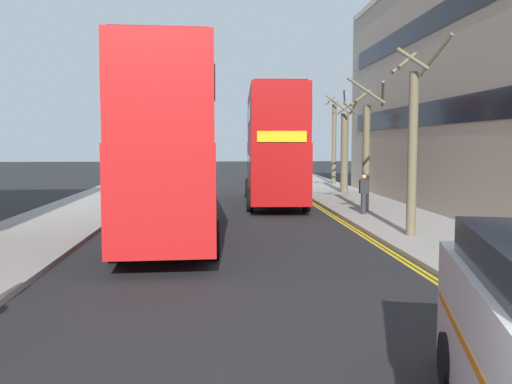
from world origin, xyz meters
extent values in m
cube|color=#9E9991|center=(6.50, 16.00, 0.07)|extent=(4.00, 80.00, 0.14)
cube|color=#9E9991|center=(-6.50, 16.00, 0.07)|extent=(4.00, 80.00, 0.14)
cube|color=yellow|center=(4.40, 14.00, 0.00)|extent=(0.10, 56.00, 0.01)
cube|color=yellow|center=(4.24, 14.00, 0.00)|extent=(0.10, 56.00, 0.01)
cube|color=red|center=(-2.01, 14.68, 1.74)|extent=(3.02, 10.91, 2.60)
cube|color=red|center=(-2.01, 14.68, 4.29)|extent=(2.96, 10.69, 2.50)
cube|color=black|center=(-2.01, 14.68, 2.04)|extent=(3.03, 10.48, 0.84)
cube|color=black|center=(-2.01, 14.68, 4.39)|extent=(3.01, 10.26, 0.80)
cube|color=yellow|center=(-2.27, 20.05, 3.29)|extent=(2.00, 0.16, 0.44)
cube|color=maroon|center=(-2.01, 14.68, 5.59)|extent=(2.72, 9.82, 0.10)
cylinder|color=black|center=(-3.42, 17.96, 0.52)|extent=(0.35, 1.05, 1.04)
cylinder|color=black|center=(-0.92, 18.08, 0.52)|extent=(0.35, 1.05, 1.04)
cylinder|color=black|center=(-3.10, 11.27, 0.52)|extent=(0.35, 1.05, 1.04)
cylinder|color=black|center=(-0.60, 11.40, 0.52)|extent=(0.35, 1.05, 1.04)
cube|color=#B20F0F|center=(2.36, 24.86, 1.74)|extent=(2.94, 10.89, 2.60)
cube|color=#B20F0F|center=(2.36, 24.86, 4.29)|extent=(2.88, 10.68, 2.50)
cube|color=black|center=(2.36, 24.86, 2.04)|extent=(2.95, 10.46, 0.84)
cube|color=black|center=(2.36, 24.86, 4.39)|extent=(2.94, 10.25, 0.80)
cube|color=yellow|center=(2.13, 19.49, 3.29)|extent=(2.00, 0.14, 0.44)
cube|color=maroon|center=(2.36, 24.86, 5.59)|extent=(2.65, 9.80, 0.10)
cylinder|color=black|center=(3.47, 21.47, 0.52)|extent=(0.34, 1.05, 1.04)
cylinder|color=black|center=(0.97, 21.57, 0.52)|extent=(0.34, 1.05, 1.04)
cylinder|color=black|center=(3.74, 28.16, 0.52)|extent=(0.34, 1.05, 1.04)
cylinder|color=black|center=(1.25, 28.26, 0.52)|extent=(0.34, 1.05, 1.04)
cylinder|color=black|center=(2.39, 3.51, 0.34)|extent=(0.39, 0.71, 0.68)
cylinder|color=#2D2D38|center=(5.48, 19.36, 0.56)|extent=(0.22, 0.22, 0.85)
cube|color=#26262B|center=(5.48, 19.36, 1.27)|extent=(0.34, 0.22, 0.56)
sphere|color=tan|center=(5.48, 19.36, 1.66)|extent=(0.20, 0.20, 0.20)
cylinder|color=#6B6047|center=(5.83, 20.37, 2.38)|extent=(0.30, 0.30, 4.48)
cylinder|color=#6B6047|center=(6.45, 20.19, 5.07)|extent=(0.47, 1.31, 0.98)
cylinder|color=#6B6047|center=(5.66, 20.82, 4.96)|extent=(1.00, 0.47, 0.77)
cylinder|color=#6B6047|center=(5.59, 19.64, 5.16)|extent=(1.54, 0.61, 1.16)
cylinder|color=#6B6047|center=(5.59, 14.05, 2.68)|extent=(0.29, 0.29, 5.07)
cylinder|color=#6B6047|center=(6.32, 14.27, 5.75)|extent=(0.56, 1.54, 1.15)
cylinder|color=#6B6047|center=(5.41, 14.48, 5.54)|extent=(0.96, 0.49, 0.74)
cylinder|color=#6B6047|center=(5.39, 13.63, 5.54)|extent=(0.94, 0.53, 0.74)
cylinder|color=#6B6047|center=(6.96, 29.35, 2.44)|extent=(0.44, 0.44, 4.60)
cylinder|color=#6B6047|center=(7.49, 29.44, 5.11)|extent=(0.29, 1.13, 0.84)
cylinder|color=#6B6047|center=(7.23, 29.91, 5.17)|extent=(1.22, 0.68, 0.96)
cylinder|color=#6B6047|center=(6.47, 29.60, 5.12)|extent=(0.62, 1.07, 0.85)
cylinder|color=#6B6047|center=(6.57, 28.91, 5.15)|extent=(1.00, 0.90, 0.90)
cylinder|color=#6B6047|center=(7.13, 28.94, 5.05)|extent=(0.91, 0.48, 0.71)
cylinder|color=#6B6047|center=(7.82, 36.39, 2.95)|extent=(0.32, 0.32, 5.62)
cylinder|color=#6B6047|center=(8.48, 36.21, 6.24)|extent=(0.49, 1.39, 1.04)
cylinder|color=#6B6047|center=(7.59, 36.73, 6.05)|extent=(0.80, 0.58, 0.66)
cylinder|color=#6B6047|center=(7.50, 36.09, 6.07)|extent=(0.74, 0.76, 0.71)
cube|color=black|center=(8.48, 19.99, 8.10)|extent=(0.04, 24.64, 1.00)
cube|color=black|center=(8.48, 19.99, 4.27)|extent=(0.04, 24.64, 1.00)
camera|label=1|loc=(-0.48, -3.08, 3.03)|focal=39.49mm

